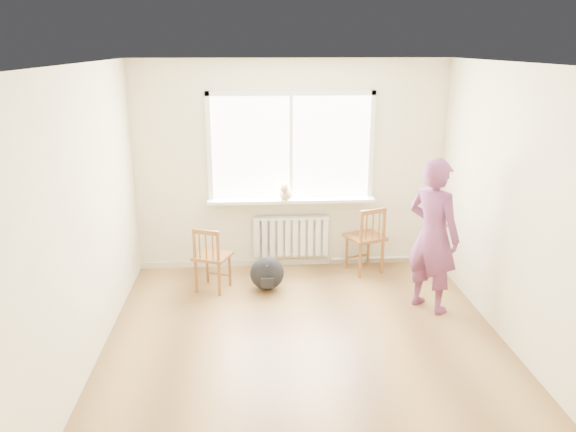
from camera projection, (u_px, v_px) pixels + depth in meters
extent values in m
plane|color=olive|center=(307.00, 350.00, 5.47)|extent=(4.50, 4.50, 0.00)
plane|color=white|center=(310.00, 64.00, 4.67)|extent=(4.50, 4.50, 0.00)
cube|color=beige|center=(291.00, 166.00, 7.22)|extent=(4.00, 0.01, 2.70)
cube|color=white|center=(291.00, 148.00, 7.12)|extent=(2.00, 0.02, 1.30)
cube|color=white|center=(291.00, 93.00, 6.91)|extent=(2.12, 0.05, 0.06)
cube|color=white|center=(209.00, 149.00, 7.04)|extent=(0.06, 0.05, 1.42)
cube|color=white|center=(371.00, 147.00, 7.17)|extent=(0.06, 0.05, 1.42)
cube|color=white|center=(291.00, 148.00, 7.11)|extent=(0.04, 0.05, 1.30)
cube|color=white|center=(291.00, 200.00, 7.24)|extent=(2.15, 0.22, 0.04)
cube|color=white|center=(291.00, 236.00, 7.44)|extent=(1.00, 0.02, 0.55)
cube|color=white|center=(291.00, 237.00, 7.39)|extent=(1.00, 0.10, 0.51)
cube|color=white|center=(291.00, 218.00, 7.32)|extent=(1.00, 0.12, 0.03)
cylinder|color=silver|center=(383.00, 258.00, 7.61)|extent=(1.40, 0.04, 0.04)
cube|color=beige|center=(291.00, 262.00, 7.59)|extent=(4.00, 0.03, 0.08)
cube|color=brown|center=(212.00, 256.00, 6.72)|extent=(0.51, 0.50, 0.04)
cylinder|color=brown|center=(230.00, 269.00, 6.87)|extent=(0.03, 0.03, 0.43)
cylinder|color=brown|center=(207.00, 267.00, 6.96)|extent=(0.03, 0.03, 0.43)
cylinder|color=brown|center=(219.00, 279.00, 6.60)|extent=(0.03, 0.03, 0.43)
cylinder|color=brown|center=(196.00, 276.00, 6.69)|extent=(0.03, 0.03, 0.43)
cylinder|color=brown|center=(219.00, 264.00, 6.54)|extent=(0.04, 0.04, 0.81)
cylinder|color=brown|center=(195.00, 261.00, 6.63)|extent=(0.04, 0.04, 0.81)
cube|color=brown|center=(205.00, 232.00, 6.48)|extent=(0.31, 0.15, 0.05)
cylinder|color=brown|center=(213.00, 247.00, 6.50)|extent=(0.02, 0.02, 0.32)
cylinder|color=brown|center=(206.00, 246.00, 6.53)|extent=(0.02, 0.02, 0.32)
cylinder|color=brown|center=(199.00, 245.00, 6.55)|extent=(0.02, 0.02, 0.32)
cube|color=brown|center=(365.00, 237.00, 7.25)|extent=(0.56, 0.55, 0.04)
cylinder|color=brown|center=(368.00, 248.00, 7.53)|extent=(0.04, 0.04, 0.47)
cylinder|color=brown|center=(347.00, 252.00, 7.40)|extent=(0.04, 0.04, 0.47)
cylinder|color=brown|center=(382.00, 256.00, 7.24)|extent=(0.04, 0.04, 0.47)
cylinder|color=brown|center=(360.00, 260.00, 7.10)|extent=(0.04, 0.04, 0.47)
cylinder|color=brown|center=(383.00, 241.00, 7.18)|extent=(0.04, 0.04, 0.89)
cylinder|color=brown|center=(361.00, 245.00, 7.04)|extent=(0.04, 0.04, 0.89)
cube|color=brown|center=(374.00, 212.00, 6.99)|extent=(0.35, 0.16, 0.06)
cylinder|color=brown|center=(379.00, 225.00, 7.08)|extent=(0.02, 0.02, 0.36)
cylinder|color=brown|center=(373.00, 226.00, 7.04)|extent=(0.02, 0.02, 0.36)
cylinder|color=brown|center=(367.00, 227.00, 7.01)|extent=(0.02, 0.02, 0.36)
imported|color=#BB3E47|center=(433.00, 236.00, 6.11)|extent=(0.71, 0.75, 1.72)
ellipsoid|color=beige|center=(285.00, 193.00, 7.13)|extent=(0.21, 0.28, 0.19)
sphere|color=beige|center=(284.00, 188.00, 6.98)|extent=(0.10, 0.10, 0.10)
cone|color=beige|center=(282.00, 184.00, 6.97)|extent=(0.03, 0.03, 0.04)
cone|color=beige|center=(287.00, 184.00, 6.97)|extent=(0.03, 0.03, 0.04)
cylinder|color=beige|center=(287.00, 195.00, 7.27)|extent=(0.05, 0.17, 0.02)
cylinder|color=beige|center=(282.00, 199.00, 7.06)|extent=(0.02, 0.02, 0.09)
cylinder|color=beige|center=(287.00, 199.00, 7.05)|extent=(0.02, 0.02, 0.09)
ellipsoid|color=black|center=(267.00, 273.00, 6.78)|extent=(0.50, 0.45, 0.41)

